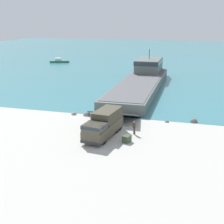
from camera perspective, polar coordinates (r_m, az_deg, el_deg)
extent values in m
plane|color=#B7B5AD|center=(44.36, 2.15, -2.45)|extent=(240.00, 240.00, 0.00)
cube|color=teal|center=(135.40, 11.81, 10.19)|extent=(240.00, 180.00, 0.01)
cube|color=#56605B|center=(66.76, 5.08, 4.86)|extent=(8.89, 38.10, 1.84)
cube|color=#56565B|center=(66.57, 5.10, 5.67)|extent=(8.21, 36.57, 0.08)
cube|color=#56605B|center=(79.15, 6.77, 8.50)|extent=(5.88, 10.74, 3.13)
cube|color=#28333D|center=(79.02, 6.79, 9.17)|extent=(6.05, 10.85, 0.94)
cylinder|color=#3F3F42|center=(78.81, 6.84, 10.48)|extent=(0.16, 0.16, 2.40)
cube|color=#56565B|center=(46.28, 0.54, -0.36)|extent=(6.98, 5.36, 1.90)
cube|color=#4C4738|center=(39.97, -1.60, -3.09)|extent=(3.40, 7.95, 1.29)
cube|color=#4C4738|center=(37.45, -3.19, -2.78)|extent=(2.67, 2.88, 0.83)
cube|color=#28333D|center=(37.38, -3.20, -2.48)|extent=(2.75, 2.91, 0.41)
cube|color=#413C2E|center=(40.66, -0.86, -0.62)|extent=(2.98, 5.13, 1.57)
cube|color=#2D2D2D|center=(36.97, -3.98, -5.64)|extent=(2.61, 0.53, 0.32)
cylinder|color=black|center=(37.69, -1.59, -5.08)|extent=(0.49, 1.16, 1.13)
cylinder|color=black|center=(38.55, -4.49, -4.62)|extent=(0.49, 1.16, 1.13)
cylinder|color=black|center=(41.33, 0.80, -3.07)|extent=(0.49, 1.16, 1.13)
cylinder|color=black|center=(42.12, -1.90, -2.69)|extent=(0.49, 1.16, 1.13)
cylinder|color=black|center=(42.30, 1.35, -2.60)|extent=(0.49, 1.16, 1.13)
cylinder|color=black|center=(43.07, -1.30, -2.25)|extent=(0.49, 1.16, 1.13)
cylinder|color=#4C4738|center=(40.98, 4.00, -3.47)|extent=(0.14, 0.14, 0.89)
cylinder|color=#4C4738|center=(40.87, 4.20, -3.53)|extent=(0.14, 0.14, 0.89)
cube|color=#4C4738|center=(40.66, 4.12, -2.44)|extent=(0.50, 0.42, 0.70)
sphere|color=tan|center=(40.51, 4.14, -1.81)|extent=(0.24, 0.24, 0.24)
cube|color=#2D7060|center=(110.68, -9.56, 9.11)|extent=(6.93, 4.39, 0.73)
cube|color=silver|center=(110.64, -9.83, 9.49)|extent=(2.39, 2.26, 0.80)
cylinder|color=#333338|center=(48.30, -4.18, -0.49)|extent=(0.21, 0.21, 0.62)
sphere|color=#333338|center=(48.19, -4.19, -0.06)|extent=(0.24, 0.24, 0.24)
cube|color=#3D4C33|center=(38.38, 2.71, -4.92)|extent=(1.09, 1.20, 0.83)
sphere|color=gray|center=(49.61, -6.98, -0.47)|extent=(0.85, 0.85, 0.85)
sphere|color=#66605B|center=(47.33, 14.72, -1.76)|extent=(1.08, 1.08, 1.08)
sphere|color=gray|center=(46.40, 10.00, -1.83)|extent=(0.61, 0.61, 0.61)
sphere|color=gray|center=(49.01, -4.62, -0.62)|extent=(1.16, 1.16, 1.16)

